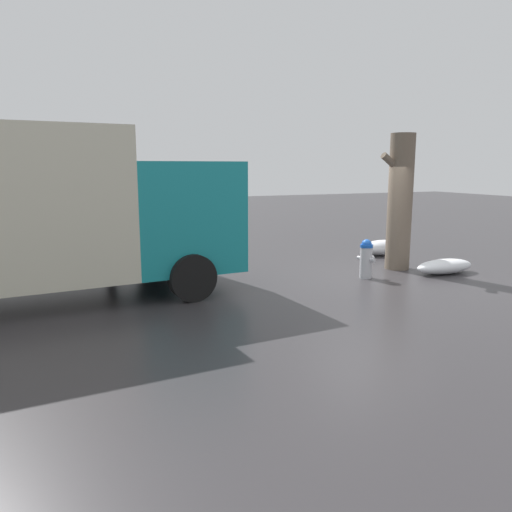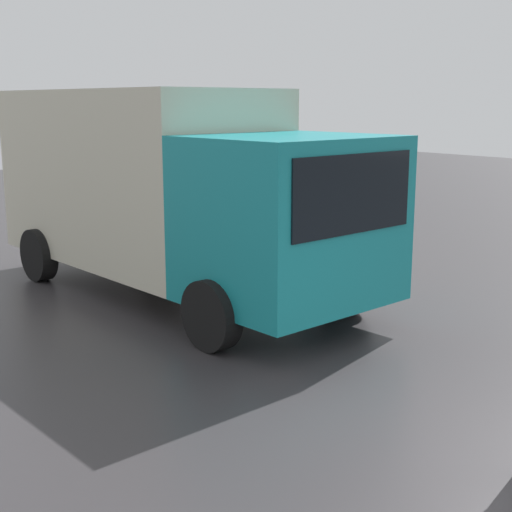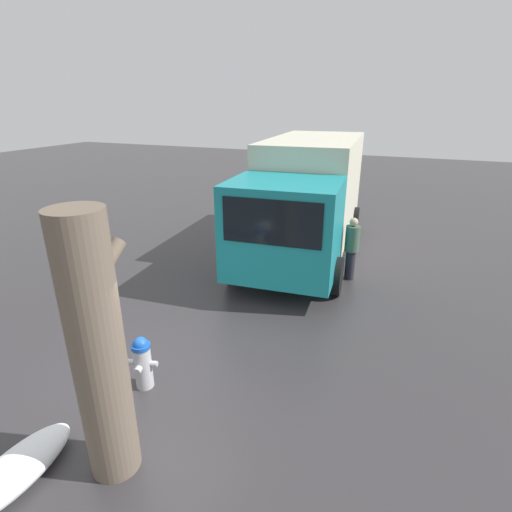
% 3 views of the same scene
% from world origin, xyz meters
% --- Properties ---
extents(ground_plane, '(60.00, 60.00, 0.00)m').
position_xyz_m(ground_plane, '(0.00, 0.00, 0.00)').
color(ground_plane, '#333033').
extents(fire_hydrant, '(0.39, 0.48, 0.89)m').
position_xyz_m(fire_hydrant, '(-0.00, -0.00, 0.46)').
color(fire_hydrant, '#B7B7BC').
rests_on(fire_hydrant, ground_plane).
extents(tree_trunk, '(0.90, 0.59, 3.29)m').
position_xyz_m(tree_trunk, '(-1.35, -0.58, 1.66)').
color(tree_trunk, '#6B5B4C').
rests_on(tree_trunk, ground_plane).
extents(delivery_truck, '(7.39, 3.17, 3.21)m').
position_xyz_m(delivery_truck, '(6.86, -0.69, 1.73)').
color(delivery_truck, teal).
rests_on(delivery_truck, ground_plane).
extents(pedestrian, '(0.35, 0.35, 1.60)m').
position_xyz_m(pedestrian, '(5.33, -2.28, 0.87)').
color(pedestrian, '#23232D').
rests_on(pedestrian, ground_plane).
extents(snow_pile_curbside, '(1.56, 0.61, 0.35)m').
position_xyz_m(snow_pile_curbside, '(-2.00, 0.35, 0.17)').
color(snow_pile_curbside, white).
rests_on(snow_pile_curbside, ground_plane).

